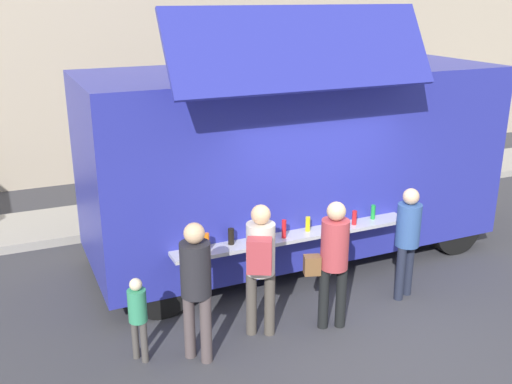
{
  "coord_description": "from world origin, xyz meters",
  "views": [
    {
      "loc": [
        -3.82,
        -5.34,
        4.07
      ],
      "look_at": [
        -0.57,
        2.18,
        1.3
      ],
      "focal_mm": 41.27,
      "sensor_mm": 36.0,
      "label": 1
    }
  ],
  "objects_px": {
    "customer_mid_with_backpack": "(260,259)",
    "child_near_queue": "(138,312)",
    "customer_extra_browsing": "(408,234)",
    "customer_front_ordering": "(333,255)",
    "customer_rear_waiting": "(196,280)",
    "trash_bin": "(389,168)",
    "food_truck_main": "(294,157)"
  },
  "relations": [
    {
      "from": "customer_rear_waiting",
      "to": "child_near_queue",
      "type": "xyz_separation_m",
      "value": [
        -0.63,
        0.25,
        -0.39
      ]
    },
    {
      "from": "child_near_queue",
      "to": "customer_mid_with_backpack",
      "type": "bearing_deg",
      "value": -36.74
    },
    {
      "from": "customer_front_ordering",
      "to": "customer_rear_waiting",
      "type": "bearing_deg",
      "value": 107.14
    },
    {
      "from": "customer_extra_browsing",
      "to": "food_truck_main",
      "type": "bearing_deg",
      "value": 1.39
    },
    {
      "from": "customer_front_ordering",
      "to": "customer_extra_browsing",
      "type": "bearing_deg",
      "value": -60.97
    },
    {
      "from": "child_near_queue",
      "to": "customer_rear_waiting",
      "type": "bearing_deg",
      "value": -55.5
    },
    {
      "from": "customer_front_ordering",
      "to": "customer_extra_browsing",
      "type": "relative_size",
      "value": 1.06
    },
    {
      "from": "customer_rear_waiting",
      "to": "customer_mid_with_backpack",
      "type": "bearing_deg",
      "value": -28.56
    },
    {
      "from": "child_near_queue",
      "to": "customer_front_ordering",
      "type": "bearing_deg",
      "value": -39.67
    },
    {
      "from": "customer_mid_with_backpack",
      "to": "child_near_queue",
      "type": "relative_size",
      "value": 1.64
    },
    {
      "from": "child_near_queue",
      "to": "trash_bin",
      "type": "bearing_deg",
      "value": -0.42
    },
    {
      "from": "food_truck_main",
      "to": "trash_bin",
      "type": "height_order",
      "value": "food_truck_main"
    },
    {
      "from": "food_truck_main",
      "to": "customer_extra_browsing",
      "type": "height_order",
      "value": "food_truck_main"
    },
    {
      "from": "customer_rear_waiting",
      "to": "customer_extra_browsing",
      "type": "relative_size",
      "value": 1.06
    },
    {
      "from": "customer_extra_browsing",
      "to": "child_near_queue",
      "type": "xyz_separation_m",
      "value": [
        -3.74,
        -0.04,
        -0.33
      ]
    },
    {
      "from": "customer_rear_waiting",
      "to": "trash_bin",
      "type": "bearing_deg",
      "value": -2.2
    },
    {
      "from": "food_truck_main",
      "to": "customer_extra_browsing",
      "type": "relative_size",
      "value": 3.97
    },
    {
      "from": "customer_extra_browsing",
      "to": "customer_front_ordering",
      "type": "bearing_deg",
      "value": 80.78
    },
    {
      "from": "trash_bin",
      "to": "child_near_queue",
      "type": "xyz_separation_m",
      "value": [
        -6.49,
        -4.27,
        0.2
      ]
    },
    {
      "from": "customer_extra_browsing",
      "to": "customer_rear_waiting",
      "type": "bearing_deg",
      "value": 74.07
    },
    {
      "from": "food_truck_main",
      "to": "trash_bin",
      "type": "distance_m",
      "value": 4.41
    },
    {
      "from": "trash_bin",
      "to": "customer_mid_with_backpack",
      "type": "height_order",
      "value": "customer_mid_with_backpack"
    },
    {
      "from": "customer_mid_with_backpack",
      "to": "child_near_queue",
      "type": "bearing_deg",
      "value": 113.96
    },
    {
      "from": "trash_bin",
      "to": "customer_extra_browsing",
      "type": "distance_m",
      "value": 5.07
    },
    {
      "from": "customer_mid_with_backpack",
      "to": "child_near_queue",
      "type": "xyz_separation_m",
      "value": [
        -1.49,
        0.08,
        -0.43
      ]
    },
    {
      "from": "customer_front_ordering",
      "to": "customer_rear_waiting",
      "type": "height_order",
      "value": "customer_rear_waiting"
    },
    {
      "from": "customer_rear_waiting",
      "to": "customer_extra_browsing",
      "type": "distance_m",
      "value": 3.13
    },
    {
      "from": "customer_front_ordering",
      "to": "customer_mid_with_backpack",
      "type": "xyz_separation_m",
      "value": [
        -0.91,
        0.17,
        0.05
      ]
    },
    {
      "from": "customer_mid_with_backpack",
      "to": "customer_rear_waiting",
      "type": "distance_m",
      "value": 0.88
    },
    {
      "from": "trash_bin",
      "to": "customer_mid_with_backpack",
      "type": "bearing_deg",
      "value": -138.99
    },
    {
      "from": "trash_bin",
      "to": "customer_mid_with_backpack",
      "type": "relative_size",
      "value": 0.49
    },
    {
      "from": "customer_front_ordering",
      "to": "food_truck_main",
      "type": "bearing_deg",
      "value": 3.03
    }
  ]
}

